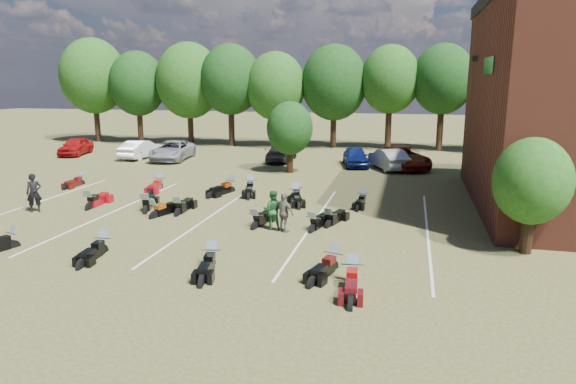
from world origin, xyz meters
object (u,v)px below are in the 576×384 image
(person_grey, at_px, (284,213))
(motorcycle_0, at_px, (13,248))
(person_black, at_px, (34,193))
(motorcycle_14, at_px, (82,185))
(motorcycle_7, at_px, (90,209))
(motorcycle_3, at_px, (212,267))
(car_4, at_px, (356,157))
(car_0, at_px, (76,146))
(person_green, at_px, (273,210))

(person_grey, distance_m, motorcycle_0, 10.77)
(person_black, bearing_deg, motorcycle_14, 68.39)
(person_grey, height_order, motorcycle_14, person_grey)
(person_black, distance_m, motorcycle_14, 6.75)
(person_black, distance_m, motorcycle_7, 2.68)
(motorcycle_3, bearing_deg, person_black, 145.46)
(car_4, height_order, person_grey, person_grey)
(car_0, bearing_deg, car_4, -13.80)
(motorcycle_0, xyz_separation_m, motorcycle_7, (-0.71, 6.05, 0.00))
(car_4, height_order, person_green, person_green)
(person_green, relative_size, motorcycle_14, 0.85)
(person_black, xyz_separation_m, person_grey, (12.72, -0.47, -0.11))
(person_black, bearing_deg, motorcycle_3, -62.60)
(motorcycle_7, bearing_deg, motorcycle_3, 141.70)
(person_green, distance_m, motorcycle_0, 10.38)
(car_4, height_order, motorcycle_7, car_4)
(motorcycle_14, bearing_deg, person_green, -23.54)
(person_black, bearing_deg, motorcycle_0, -97.38)
(motorcycle_14, bearing_deg, motorcycle_3, -39.61)
(motorcycle_0, bearing_deg, person_grey, 42.90)
(car_4, xyz_separation_m, person_green, (-1.74, -17.44, 0.15))
(car_0, distance_m, person_green, 28.47)
(car_0, bearing_deg, motorcycle_0, -72.90)
(person_green, height_order, motorcycle_0, person_green)
(car_4, xyz_separation_m, motorcycle_3, (-2.61, -22.37, -0.71))
(car_0, relative_size, motorcycle_14, 2.17)
(motorcycle_7, bearing_deg, car_0, -56.74)
(person_grey, distance_m, motorcycle_7, 10.62)
(car_0, xyz_separation_m, car_4, (24.04, -0.26, -0.04))
(motorcycle_0, xyz_separation_m, motorcycle_14, (-4.88, 11.36, 0.00))
(person_black, xyz_separation_m, person_green, (12.12, -0.16, -0.10))
(person_green, bearing_deg, car_0, -43.81)
(motorcycle_3, bearing_deg, person_green, 69.85)
(person_black, bearing_deg, car_4, 13.00)
(motorcycle_0, height_order, motorcycle_14, motorcycle_0)
(car_4, xyz_separation_m, motorcycle_7, (-11.61, -16.19, -0.71))
(person_black, xyz_separation_m, motorcycle_14, (-1.91, 6.40, -0.96))
(car_0, bearing_deg, motorcycle_14, -66.62)
(car_0, relative_size, person_black, 2.30)
(person_green, bearing_deg, person_black, -6.12)
(person_grey, distance_m, motorcycle_14, 16.19)
(person_grey, xyz_separation_m, motorcycle_3, (-1.46, -4.62, -0.85))
(person_grey, bearing_deg, motorcycle_3, 100.84)
(person_grey, bearing_deg, motorcycle_7, 19.90)
(car_0, distance_m, motorcycle_3, 31.18)
(car_4, relative_size, motorcycle_0, 1.95)
(person_black, height_order, motorcycle_3, person_black)
(person_black, distance_m, person_green, 12.13)
(person_green, distance_m, person_grey, 0.67)
(car_4, bearing_deg, motorcycle_7, -138.10)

